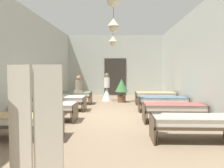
# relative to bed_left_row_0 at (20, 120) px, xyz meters

# --- Properties ---
(ground_plane) EXTENTS (6.73, 14.24, 0.10)m
(ground_plane) POSITION_rel_bed_left_row_0_xyz_m (2.02, 2.85, -0.49)
(ground_plane) COLOR #8C755B
(room_shell) EXTENTS (6.53, 13.84, 3.90)m
(room_shell) POSITION_rel_bed_left_row_0_xyz_m (2.02, 4.22, 1.52)
(room_shell) COLOR #B2B7AD
(room_shell) RESTS_ON ground
(bed_left_row_0) EXTENTS (1.90, 0.84, 0.57)m
(bed_left_row_0) POSITION_rel_bed_left_row_0_xyz_m (0.00, 0.00, 0.00)
(bed_left_row_0) COLOR #473828
(bed_left_row_0) RESTS_ON ground
(bed_right_row_0) EXTENTS (1.90, 0.84, 0.57)m
(bed_right_row_0) POSITION_rel_bed_left_row_0_xyz_m (4.03, 0.00, 0.00)
(bed_right_row_0) COLOR #473828
(bed_right_row_0) RESTS_ON ground
(bed_left_row_1) EXTENTS (1.90, 0.84, 0.57)m
(bed_left_row_1) POSITION_rel_bed_left_row_0_xyz_m (0.00, 1.90, 0.00)
(bed_left_row_1) COLOR #473828
(bed_left_row_1) RESTS_ON ground
(bed_right_row_1) EXTENTS (1.90, 0.84, 0.57)m
(bed_right_row_1) POSITION_rel_bed_left_row_0_xyz_m (4.03, 1.90, 0.00)
(bed_right_row_1) COLOR #473828
(bed_right_row_1) RESTS_ON ground
(bed_left_row_2) EXTENTS (1.90, 0.84, 0.57)m
(bed_left_row_2) POSITION_rel_bed_left_row_0_xyz_m (0.00, 3.80, 0.00)
(bed_left_row_2) COLOR #473828
(bed_left_row_2) RESTS_ON ground
(bed_right_row_2) EXTENTS (1.90, 0.84, 0.57)m
(bed_right_row_2) POSITION_rel_bed_left_row_0_xyz_m (4.03, 3.80, 0.00)
(bed_right_row_2) COLOR #473828
(bed_right_row_2) RESTS_ON ground
(bed_left_row_3) EXTENTS (1.90, 0.84, 0.57)m
(bed_left_row_3) POSITION_rel_bed_left_row_0_xyz_m (0.00, 5.70, 0.00)
(bed_left_row_3) COLOR #473828
(bed_left_row_3) RESTS_ON ground
(bed_right_row_3) EXTENTS (1.90, 0.84, 0.57)m
(bed_right_row_3) POSITION_rel_bed_left_row_0_xyz_m (4.03, 5.70, 0.00)
(bed_right_row_3) COLOR #473828
(bed_right_row_3) RESTS_ON ground
(nurse_near_aisle) EXTENTS (0.52, 0.52, 1.49)m
(nurse_near_aisle) POSITION_rel_bed_left_row_0_xyz_m (1.63, 6.87, 0.09)
(nurse_near_aisle) COLOR white
(nurse_near_aisle) RESTS_ON ground
(patient_seated_primary) EXTENTS (0.44, 0.44, 0.80)m
(patient_seated_primary) POSITION_rel_bed_left_row_0_xyz_m (0.35, 5.64, 0.43)
(patient_seated_primary) COLOR gray
(patient_seated_primary) RESTS_ON bed_left_row_3
(potted_plant) EXTENTS (0.64, 0.64, 1.20)m
(potted_plant) POSITION_rel_bed_left_row_0_xyz_m (2.42, 6.34, 0.31)
(potted_plant) COLOR brown
(potted_plant) RESTS_ON ground
(privacy_screen) EXTENTS (1.22, 0.30, 1.70)m
(privacy_screen) POSITION_rel_bed_left_row_0_xyz_m (0.95, -2.16, 0.41)
(privacy_screen) COLOR #BCB29E
(privacy_screen) RESTS_ON ground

